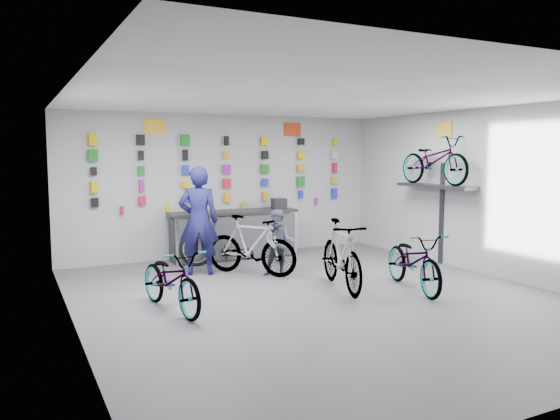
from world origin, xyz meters
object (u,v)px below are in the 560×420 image
clerk (199,221)px  counter (234,235)px  bike_service (251,245)px  bike_left (171,280)px  customer (279,243)px  bike_center (341,255)px  bike_right (414,261)px

clerk → counter: bearing=-115.0°
clerk → bike_service: bearing=171.9°
bike_left → customer: bearing=18.9°
counter → bike_service: bearing=-100.9°
bike_center → customer: 1.41m
bike_left → customer: customer is taller
bike_center → customer: customer is taller
clerk → customer: size_ratio=1.64×
bike_service → bike_right: bearing=-87.3°
clerk → bike_right: bearing=156.3°
clerk → customer: clerk is taller
bike_left → bike_right: 3.85m
bike_service → clerk: bearing=113.4°
counter → clerk: size_ratio=1.38×
bike_left → bike_center: (2.78, -0.03, 0.11)m
counter → bike_left: (-2.21, -3.17, -0.04)m
bike_left → customer: size_ratio=1.42×
bike_left → bike_center: 2.78m
counter → bike_left: size_ratio=1.59×
bike_center → customer: (-0.46, 1.33, 0.04)m
bike_left → clerk: size_ratio=0.87×
bike_service → clerk: 1.04m
bike_service → clerk: size_ratio=0.92×
clerk → customer: bearing=169.3°
bike_right → bike_service: bearing=145.0°
counter → bike_right: (1.60, -3.75, -0.01)m
bike_left → customer: 2.66m
counter → customer: bearing=-86.6°
counter → bike_left: bearing=-124.8°
bike_center → customer: bearing=123.3°
counter → customer: customer is taller
bike_center → bike_service: 1.85m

